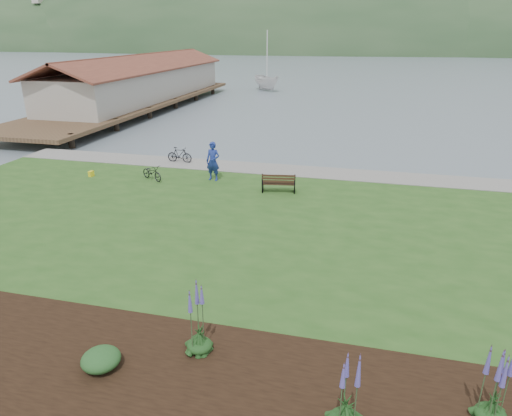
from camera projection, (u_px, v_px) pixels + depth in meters
The scene contains 16 objects.
ground at pixel (275, 227), 19.02m from camera, with size 600.00×600.00×0.00m, color slate.
lawn at pixel (264, 243), 17.14m from camera, with size 34.00×20.00×0.40m, color #29541D.
shoreline_path at pixel (300, 171), 25.11m from camera, with size 34.00×2.20×0.03m, color gray.
garden_bed at pixel (321, 408), 9.33m from camera, with size 24.00×4.40×0.04m, color black.
far_hillside at pixel (422, 53), 168.25m from camera, with size 580.00×80.00×38.00m, color #2D4E2C, non-canonical shape.
pier_pavilion at pixel (141, 82), 47.44m from camera, with size 8.00×36.00×5.40m.
park_bench at pixel (279, 183), 21.67m from camera, with size 1.66×0.88×0.98m.
person at pixel (213, 158), 23.24m from camera, with size 0.86×0.59×2.35m, color navy.
bicycle_a at pixel (152, 172), 23.55m from camera, with size 1.53×0.53×0.80m, color black.
bicycle_b at pixel (180, 155), 26.66m from camera, with size 1.52×0.44×0.91m, color black.
sailboat at pixel (267, 91), 62.16m from camera, with size 9.33×9.50×24.60m, color silver.
pannier at pixel (91, 174), 24.20m from camera, with size 0.18×0.28×0.29m, color yellow.
echium_0 at pixel (346, 399), 8.66m from camera, with size 0.62×0.62×1.81m.
echium_1 at pixel (497, 386), 8.71m from camera, with size 0.62×0.62×2.03m.
echium_4 at pixel (198, 320), 10.67m from camera, with size 0.62×0.62×2.28m.
shrub_0 at pixel (101, 359), 10.36m from camera, with size 0.89×0.89×0.45m, color #1E4C21.
Camera 1 is at (3.44, -17.11, 7.64)m, focal length 32.00 mm.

